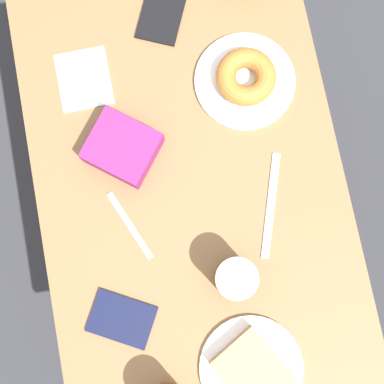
# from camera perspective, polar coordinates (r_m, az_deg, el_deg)

# --- Properties ---
(ground_plane) EXTENTS (8.00, 8.00, 0.00)m
(ground_plane) POSITION_cam_1_polar(r_m,az_deg,el_deg) (1.84, 0.00, -3.32)
(ground_plane) COLOR #333338
(table) EXTENTS (0.64, 1.04, 0.73)m
(table) POSITION_cam_1_polar(r_m,az_deg,el_deg) (1.18, 0.00, -0.63)
(table) COLOR olive
(table) RESTS_ON ground_plane
(plate_with_cake) EXTENTS (0.21, 0.21, 0.04)m
(plate_with_cake) POSITION_cam_1_polar(r_m,az_deg,el_deg) (1.11, 6.41, -18.31)
(plate_with_cake) COLOR white
(plate_with_cake) RESTS_ON table
(plate_with_donut) EXTENTS (0.22, 0.22, 0.05)m
(plate_with_donut) POSITION_cam_1_polar(r_m,az_deg,el_deg) (1.16, 5.72, 11.94)
(plate_with_donut) COLOR white
(plate_with_donut) RESTS_ON table
(beer_mug_right) EXTENTS (0.08, 0.08, 0.11)m
(beer_mug_right) POSITION_cam_1_polar(r_m,az_deg,el_deg) (1.05, 4.60, -9.16)
(beer_mug_right) COLOR #8C5619
(beer_mug_right) RESTS_ON table
(napkin_folded) EXTENTS (0.11, 0.13, 0.00)m
(napkin_folded) POSITION_cam_1_polar(r_m,az_deg,el_deg) (1.19, -11.46, 11.71)
(napkin_folded) COLOR white
(napkin_folded) RESTS_ON table
(fork) EXTENTS (0.07, 0.15, 0.00)m
(fork) POSITION_cam_1_polar(r_m,az_deg,el_deg) (1.11, -6.63, -3.57)
(fork) COLOR silver
(fork) RESTS_ON table
(knife) EXTENTS (0.09, 0.21, 0.00)m
(knife) POSITION_cam_1_polar(r_m,az_deg,el_deg) (1.12, 8.39, -1.38)
(knife) COLOR silver
(knife) RESTS_ON table
(passport_near_edge) EXTENTS (0.15, 0.14, 0.01)m
(passport_near_edge) POSITION_cam_1_polar(r_m,az_deg,el_deg) (1.11, -7.51, -13.29)
(passport_near_edge) COLOR #141938
(passport_near_edge) RESTS_ON table
(passport_far_edge) EXTENTS (0.13, 0.15, 0.01)m
(passport_far_edge) POSITION_cam_1_polar(r_m,az_deg,el_deg) (1.23, -3.28, 18.31)
(passport_far_edge) COLOR black
(passport_far_edge) RESTS_ON table
(blue_pouch) EXTENTS (0.18, 0.18, 0.06)m
(blue_pouch) POSITION_cam_1_polar(r_m,az_deg,el_deg) (1.11, -7.42, 4.68)
(blue_pouch) COLOR #8C2366
(blue_pouch) RESTS_ON table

